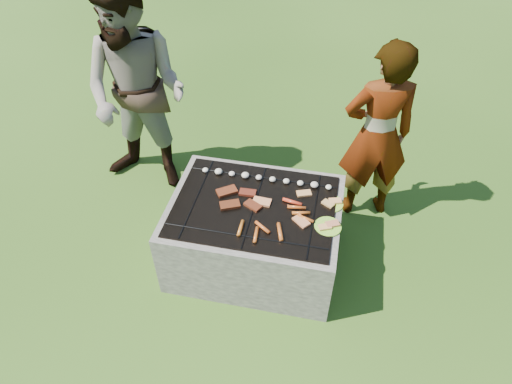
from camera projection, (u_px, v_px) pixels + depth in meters
lawn at (255, 257)px, 3.85m from camera, size 60.00×60.00×0.00m
fire_pit at (255, 234)px, 3.65m from camera, size 1.30×1.00×0.62m
mushrooms at (264, 178)px, 3.63m from camera, size 1.05×0.06×0.04m
pork_slabs at (237, 198)px, 3.47m from camera, size 0.39×0.29×0.02m
sausages at (279, 220)px, 3.29m from camera, size 0.52×0.48×0.03m
bread_on_grate at (284, 206)px, 3.41m from camera, size 0.46×0.42×0.02m
plate_far at (331, 203)px, 3.45m from camera, size 0.25×0.25×0.03m
plate_near at (328, 226)px, 3.27m from camera, size 0.26×0.26×0.03m
cook at (377, 136)px, 3.72m from camera, size 0.68×0.54×1.64m
bystander at (137, 93)px, 3.93m from camera, size 1.02×0.84×1.94m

